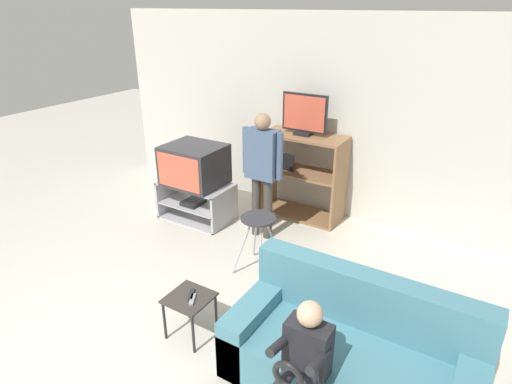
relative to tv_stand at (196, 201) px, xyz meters
name	(u,v)px	position (x,y,z in m)	size (l,w,h in m)	color
wall_back	(317,117)	(1.17, 1.14, 1.05)	(6.40, 0.06, 2.60)	beige
tv_stand	(196,201)	(0.00, 0.00, 0.00)	(0.95, 0.56, 0.50)	#A8A8AD
television_main	(194,165)	(-0.01, 0.01, 0.51)	(0.73, 0.64, 0.52)	#2D2D33
media_shelf	(302,175)	(1.15, 0.82, 0.33)	(1.09, 0.50, 1.14)	#8E6642
television_flat	(305,115)	(1.14, 0.83, 1.14)	(0.60, 0.20, 0.52)	black
folding_stool	(258,227)	(1.34, -0.61, 0.28)	(0.41, 0.46, 0.64)	#B7B7BC
snack_table	(190,303)	(1.36, -1.78, 0.09)	(0.36, 0.36, 0.40)	#38332D
remote_control_black	(191,295)	(1.37, -1.75, 0.16)	(0.04, 0.14, 0.02)	#232328
remote_control_white	(192,299)	(1.42, -1.80, 0.16)	(0.04, 0.14, 0.02)	gray
couch	(351,355)	(2.73, -1.57, 0.03)	(1.80, 0.83, 0.84)	teal
person_standing_adult	(262,165)	(0.99, 0.05, 0.69)	(0.53, 0.20, 1.55)	#3D3833
person_seated_child	(302,360)	(2.55, -2.06, 0.32)	(0.33, 0.43, 0.97)	#2D2D38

